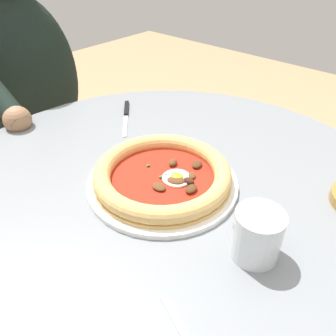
{
  "coord_description": "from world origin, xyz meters",
  "views": [
    {
      "loc": [
        -0.38,
        -0.34,
        1.15
      ],
      "look_at": [
        0.04,
        0.03,
        0.75
      ],
      "focal_mm": 36.3,
      "sensor_mm": 36.0,
      "label": 1
    }
  ],
  "objects_px": {
    "water_glass": "(256,238)",
    "diner_person": "(38,134)",
    "dining_table": "(168,248)",
    "steak_knife": "(126,113)",
    "cafe_chair_diner": "(24,121)",
    "pizza_on_plate": "(163,176)"
  },
  "relations": [
    {
      "from": "pizza_on_plate",
      "to": "diner_person",
      "type": "distance_m",
      "value": 0.76
    },
    {
      "from": "steak_knife",
      "to": "pizza_on_plate",
      "type": "bearing_deg",
      "value": -119.88
    },
    {
      "from": "water_glass",
      "to": "diner_person",
      "type": "distance_m",
      "value": 0.98
    },
    {
      "from": "pizza_on_plate",
      "to": "cafe_chair_diner",
      "type": "height_order",
      "value": "cafe_chair_diner"
    },
    {
      "from": "pizza_on_plate",
      "to": "water_glass",
      "type": "xyz_separation_m",
      "value": [
        -0.03,
        -0.22,
        0.02
      ]
    },
    {
      "from": "steak_knife",
      "to": "diner_person",
      "type": "xyz_separation_m",
      "value": [
        -0.06,
        0.44,
        -0.21
      ]
    },
    {
      "from": "diner_person",
      "to": "cafe_chair_diner",
      "type": "distance_m",
      "value": 0.14
    },
    {
      "from": "dining_table",
      "to": "steak_knife",
      "type": "bearing_deg",
      "value": 60.89
    },
    {
      "from": "pizza_on_plate",
      "to": "steak_knife",
      "type": "bearing_deg",
      "value": 60.12
    },
    {
      "from": "pizza_on_plate",
      "to": "steak_knife",
      "type": "xyz_separation_m",
      "value": [
        0.16,
        0.28,
        -0.02
      ]
    },
    {
      "from": "pizza_on_plate",
      "to": "water_glass",
      "type": "relative_size",
      "value": 3.59
    },
    {
      "from": "dining_table",
      "to": "cafe_chair_diner",
      "type": "relative_size",
      "value": 1.14
    },
    {
      "from": "water_glass",
      "to": "steak_knife",
      "type": "bearing_deg",
      "value": 68.75
    },
    {
      "from": "pizza_on_plate",
      "to": "water_glass",
      "type": "height_order",
      "value": "water_glass"
    },
    {
      "from": "pizza_on_plate",
      "to": "diner_person",
      "type": "height_order",
      "value": "diner_person"
    },
    {
      "from": "water_glass",
      "to": "diner_person",
      "type": "height_order",
      "value": "diner_person"
    },
    {
      "from": "water_glass",
      "to": "steak_knife",
      "type": "height_order",
      "value": "water_glass"
    },
    {
      "from": "water_glass",
      "to": "steak_knife",
      "type": "distance_m",
      "value": 0.54
    },
    {
      "from": "diner_person",
      "to": "cafe_chair_diner",
      "type": "height_order",
      "value": "diner_person"
    },
    {
      "from": "steak_knife",
      "to": "diner_person",
      "type": "relative_size",
      "value": 0.12
    },
    {
      "from": "steak_knife",
      "to": "cafe_chair_diner",
      "type": "relative_size",
      "value": 0.17
    },
    {
      "from": "water_glass",
      "to": "steak_knife",
      "type": "xyz_separation_m",
      "value": [
        0.2,
        0.5,
        -0.03
      ]
    }
  ]
}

